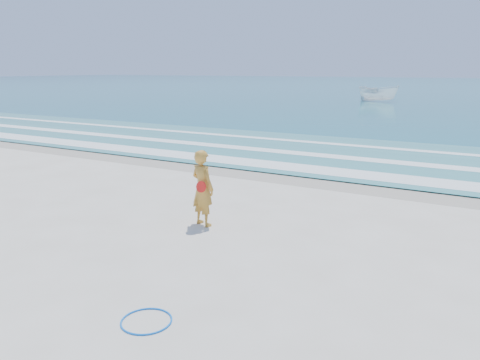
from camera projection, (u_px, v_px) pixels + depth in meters
The scene contains 10 objects.
ground at pixel (138, 279), 8.47m from camera, with size 400.00×400.00×0.00m, color silver.
wet_sand at pixel (315, 179), 16.09m from camera, with size 400.00×2.40×0.00m, color #B2A893.
ocean at pixel (479, 87), 97.39m from camera, with size 400.00×190.00×0.04m, color #19727F.
shallow at pixel (356, 155), 20.32m from camera, with size 400.00×10.00×0.01m, color #59B7AD.
foam_near at pixel (327, 171), 17.18m from camera, with size 400.00×1.40×0.01m, color white.
foam_mid at pixel (350, 158), 19.64m from camera, with size 400.00×0.90×0.01m, color white.
foam_far at pixel (370, 147), 22.43m from camera, with size 400.00×0.60×0.01m, color white.
hoop at pixel (146, 321), 7.04m from camera, with size 0.78×0.78×0.03m, color blue.
boat at pixel (378, 93), 53.01m from camera, with size 1.79×4.77×1.84m, color white.
woman at pixel (203, 188), 11.20m from camera, with size 0.77×0.61×1.85m.
Camera 1 is at (5.45, -5.90, 3.72)m, focal length 35.00 mm.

